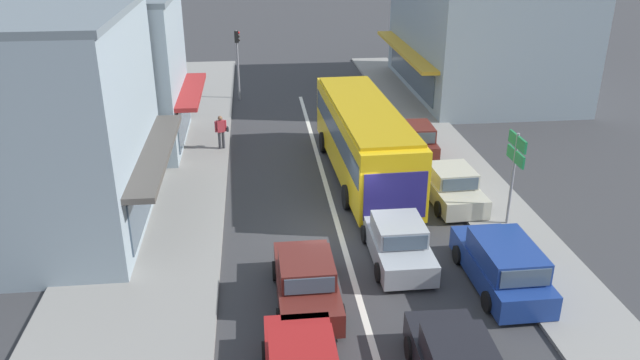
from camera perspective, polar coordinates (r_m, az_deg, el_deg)
ground_plane at (r=22.60m, az=1.83°, el=-4.83°), size 140.00×140.00×0.00m
lane_centre_line at (r=26.16m, az=0.63°, el=-0.70°), size 0.20×28.00×0.01m
sidewalk_left at (r=28.09m, az=-13.78°, el=0.48°), size 5.20×44.00×0.14m
kerb_right at (r=29.26m, az=12.31°, el=1.54°), size 2.80×44.00×0.12m
shopfront_corner_near at (r=23.66m, az=-23.99°, el=4.70°), size 7.56×9.04×7.83m
shopfront_mid_block at (r=31.45m, az=-19.73°, el=9.08°), size 8.75×7.02×7.27m
building_right_far at (r=41.20m, az=14.67°, el=13.41°), size 9.95×13.41×8.11m
city_bus at (r=26.60m, az=4.01°, el=4.01°), size 3.00×10.93×3.23m
sedan_adjacent_lane_trail at (r=20.79m, az=7.10°, el=-5.63°), size 1.90×4.20×1.47m
sedan_behind_bus_mid at (r=18.56m, az=-1.26°, el=-9.30°), size 1.92×4.21×1.47m
parked_wagon_kerb_front at (r=20.01m, az=16.32°, el=-7.44°), size 1.97×4.52×1.58m
parked_sedan_kerb_second at (r=25.22m, az=11.84°, el=-0.55°), size 2.02×4.26×1.47m
parked_hatchback_kerb_third at (r=29.88m, az=8.59°, el=3.63°), size 1.89×3.74×1.54m
traffic_light_downstreet at (r=38.27m, az=-7.55°, el=11.40°), size 0.33×0.24×4.20m
directional_road_sign at (r=23.00m, az=17.44°, el=1.97°), size 0.10×1.40×3.60m
pedestrian_with_handbag_near at (r=30.21m, az=-9.02°, el=4.54°), size 0.65×0.39×1.63m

